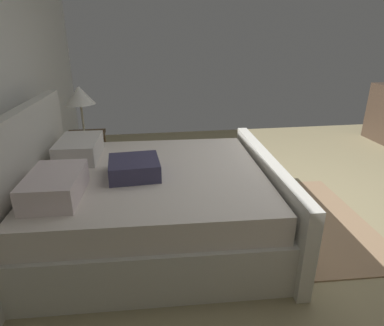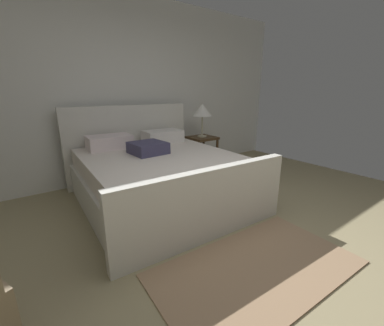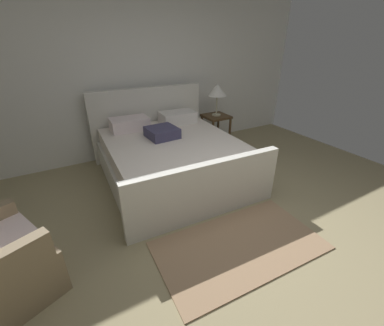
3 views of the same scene
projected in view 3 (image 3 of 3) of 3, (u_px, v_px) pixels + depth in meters
name	position (u px, v px, depth m)	size (l,w,h in m)	color
ground_plane	(250.00, 241.00, 2.65)	(6.16, 5.54, 0.02)	#948762
wall_back	(145.00, 71.00, 4.23)	(6.28, 0.12, 2.75)	silver
bed	(170.00, 156.00, 3.69)	(1.99, 2.20, 1.17)	silver
nightstand_right	(216.00, 126.00, 4.76)	(0.44, 0.44, 0.60)	#47321C
table_lamp_right	(217.00, 90.00, 4.47)	(0.34, 0.34, 0.56)	#B7B293
area_rug	(240.00, 245.00, 2.57)	(1.67, 0.92, 0.01)	#9A795A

